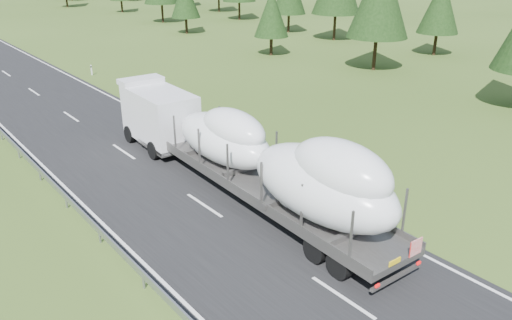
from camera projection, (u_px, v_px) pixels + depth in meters
ground at (204, 206)px, 24.41m from camera, size 400.00×400.00×0.00m
boat_truck at (247, 150)px, 24.43m from camera, size 3.71×21.42×4.81m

